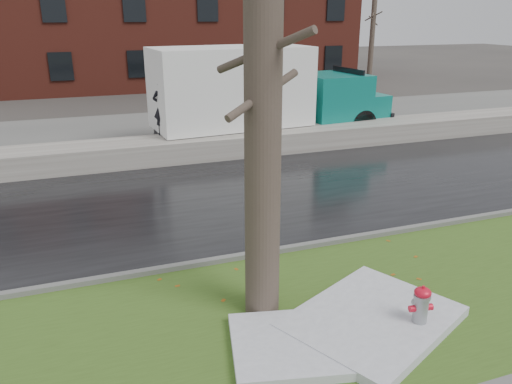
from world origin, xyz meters
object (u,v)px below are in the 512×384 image
object	(u,v)px
fire_hydrant	(421,307)
box_truck	(260,93)
tree	(263,100)
worker	(163,107)

from	to	relation	value
fire_hydrant	box_truck	bearing A→B (deg)	91.10
fire_hydrant	tree	xyz separation A→B (m)	(-2.09, 1.36, 3.07)
tree	box_truck	bearing A→B (deg)	69.94
fire_hydrant	worker	distance (m)	11.73
worker	box_truck	bearing A→B (deg)	-145.92
fire_hydrant	tree	world-z (taller)	tree
tree	box_truck	size ratio (longest dim) A/B	0.64
tree	box_truck	distance (m)	11.66
worker	tree	bearing A→B (deg)	112.46
box_truck	worker	world-z (taller)	box_truck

